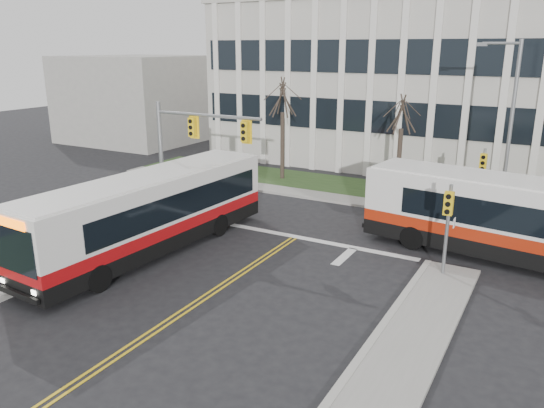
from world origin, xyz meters
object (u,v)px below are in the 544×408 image
(newspaper_box_blue, at_px, (80,243))
(newspaper_box_red, at_px, (47,263))
(bus_main, at_px, (150,215))
(bus_cross, at_px, (520,223))
(directory_sign, at_px, (403,179))
(streetlight, at_px, (508,121))

(newspaper_box_blue, bearing_deg, newspaper_box_red, -97.95)
(bus_main, distance_m, bus_cross, 15.84)
(newspaper_box_blue, distance_m, newspaper_box_red, 2.29)
(directory_sign, distance_m, newspaper_box_blue, 18.72)
(bus_cross, distance_m, newspaper_box_red, 19.57)
(newspaper_box_red, bearing_deg, bus_main, 60.41)
(bus_cross, distance_m, newspaper_box_blue, 19.01)
(bus_main, relative_size, bus_cross, 0.99)
(newspaper_box_blue, height_order, newspaper_box_red, same)
(bus_main, distance_m, newspaper_box_red, 4.63)
(streetlight, bearing_deg, newspaper_box_red, -131.49)
(directory_sign, height_order, newspaper_box_blue, directory_sign)
(directory_sign, height_order, bus_cross, bus_cross)
(streetlight, distance_m, bus_cross, 7.19)
(directory_sign, bearing_deg, newspaper_box_red, -117.23)
(streetlight, xyz_separation_m, newspaper_box_red, (-14.83, -16.77, -4.72))
(bus_cross, xyz_separation_m, newspaper_box_blue, (-16.98, -8.45, -1.26))
(directory_sign, xyz_separation_m, bus_main, (-7.30, -14.08, 0.55))
(streetlight, height_order, directory_sign, streetlight)
(streetlight, relative_size, bus_cross, 0.71)
(bus_main, bearing_deg, newspaper_box_blue, -142.52)
(streetlight, relative_size, newspaper_box_blue, 9.68)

